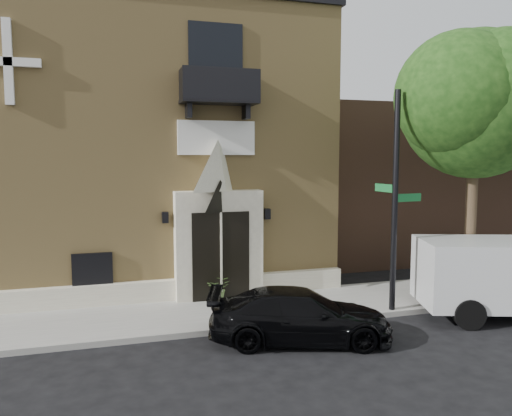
{
  "coord_description": "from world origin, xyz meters",
  "views": [
    {
      "loc": [
        -4.08,
        -11.59,
        4.36
      ],
      "look_at": [
        -0.07,
        2.0,
        2.89
      ],
      "focal_mm": 35.0,
      "sensor_mm": 36.0,
      "label": 1
    }
  ],
  "objects_px": {
    "pedestrian_near": "(505,262)",
    "street_sign": "(395,201)",
    "fire_hydrant": "(432,291)",
    "black_sedan": "(300,316)"
  },
  "relations": [
    {
      "from": "black_sedan",
      "to": "street_sign",
      "type": "height_order",
      "value": "street_sign"
    },
    {
      "from": "black_sedan",
      "to": "fire_hydrant",
      "type": "relative_size",
      "value": 6.16
    },
    {
      "from": "street_sign",
      "to": "fire_hydrant",
      "type": "xyz_separation_m",
      "value": [
        1.46,
        0.25,
        -2.66
      ]
    },
    {
      "from": "street_sign",
      "to": "pedestrian_near",
      "type": "distance_m",
      "value": 5.6
    },
    {
      "from": "pedestrian_near",
      "to": "street_sign",
      "type": "bearing_deg",
      "value": -11.85
    },
    {
      "from": "fire_hydrant",
      "to": "pedestrian_near",
      "type": "relative_size",
      "value": 0.46
    },
    {
      "from": "street_sign",
      "to": "fire_hydrant",
      "type": "bearing_deg",
      "value": 3.22
    },
    {
      "from": "street_sign",
      "to": "black_sedan",
      "type": "bearing_deg",
      "value": -166.56
    },
    {
      "from": "black_sedan",
      "to": "fire_hydrant",
      "type": "height_order",
      "value": "black_sedan"
    },
    {
      "from": "pedestrian_near",
      "to": "fire_hydrant",
      "type": "bearing_deg",
      "value": -9.97
    }
  ]
}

